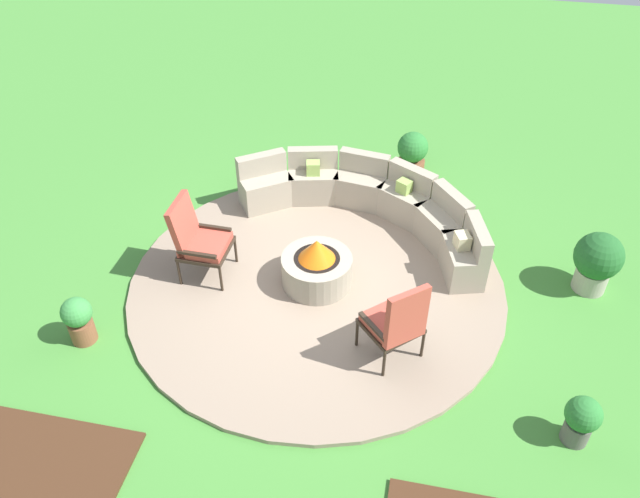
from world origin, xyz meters
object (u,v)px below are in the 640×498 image
object	(u,v)px
curved_stone_bench	(373,203)
lounge_chair_front_right	(397,321)
lounge_chair_front_left	(198,238)
potted_plant_2	(581,419)
potted_plant_1	(412,153)
potted_plant_0	(79,319)
fire_pit	(317,267)
potted_plant_3	(597,260)

from	to	relation	value
curved_stone_bench	lounge_chair_front_right	world-z (taller)	lounge_chair_front_right
lounge_chair_front_left	potted_plant_2	bearing A→B (deg)	71.59
potted_plant_1	potted_plant_0	bearing A→B (deg)	-128.29
curved_stone_bench	lounge_chair_front_right	xyz separation A→B (m)	(0.60, -2.47, 0.25)
potted_plant_2	fire_pit	bearing A→B (deg)	150.43
lounge_chair_front_left	potted_plant_0	distance (m)	1.71
potted_plant_0	potted_plant_1	bearing A→B (deg)	51.71
potted_plant_2	potted_plant_1	bearing A→B (deg)	114.40
lounge_chair_front_left	potted_plant_0	bearing A→B (deg)	-34.57
lounge_chair_front_right	potted_plant_3	size ratio (longest dim) A/B	1.31
fire_pit	potted_plant_0	size ratio (longest dim) A/B	1.44
potted_plant_2	potted_plant_0	bearing A→B (deg)	177.36
curved_stone_bench	lounge_chair_front_right	bearing A→B (deg)	-76.39
potted_plant_0	potted_plant_2	world-z (taller)	potted_plant_0
curved_stone_bench	lounge_chair_front_left	size ratio (longest dim) A/B	3.34
lounge_chair_front_right	potted_plant_3	distance (m)	2.89
potted_plant_1	potted_plant_2	distance (m)	5.07
potted_plant_3	lounge_chair_front_right	bearing A→B (deg)	-143.97
potted_plant_3	curved_stone_bench	bearing A→B (deg)	165.19
fire_pit	curved_stone_bench	bearing A→B (deg)	70.45
potted_plant_0	potted_plant_2	xyz separation A→B (m)	(5.54, -0.26, -0.01)
fire_pit	potted_plant_0	xyz separation A→B (m)	(-2.50, -1.47, 0.02)
fire_pit	potted_plant_2	world-z (taller)	fire_pit
fire_pit	potted_plant_2	size ratio (longest dim) A/B	1.51
potted_plant_2	potted_plant_3	distance (m)	2.42
fire_pit	potted_plant_1	bearing A→B (deg)	72.00
potted_plant_2	curved_stone_bench	bearing A→B (deg)	128.64
lounge_chair_front_left	potted_plant_0	world-z (taller)	lounge_chair_front_left
curved_stone_bench	lounge_chair_front_left	xyz separation A→B (m)	(-2.03, -1.54, 0.25)
potted_plant_3	potted_plant_1	bearing A→B (deg)	138.23
lounge_chair_front_right	potted_plant_1	world-z (taller)	lounge_chair_front_right
curved_stone_bench	fire_pit	bearing A→B (deg)	-109.55
lounge_chair_front_left	lounge_chair_front_right	world-z (taller)	lounge_chair_front_right
potted_plant_0	potted_plant_3	bearing A→B (deg)	19.69
lounge_chair_front_right	potted_plant_0	distance (m)	3.65
potted_plant_2	potted_plant_3	size ratio (longest dim) A/B	0.71
lounge_chair_front_left	potted_plant_1	world-z (taller)	lounge_chair_front_left
potted_plant_1	potted_plant_3	world-z (taller)	potted_plant_3
potted_plant_1	potted_plant_3	bearing A→B (deg)	-41.77
potted_plant_0	potted_plant_1	distance (m)	5.56
curved_stone_bench	potted_plant_3	distance (m)	3.03
potted_plant_1	curved_stone_bench	bearing A→B (deg)	-106.44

